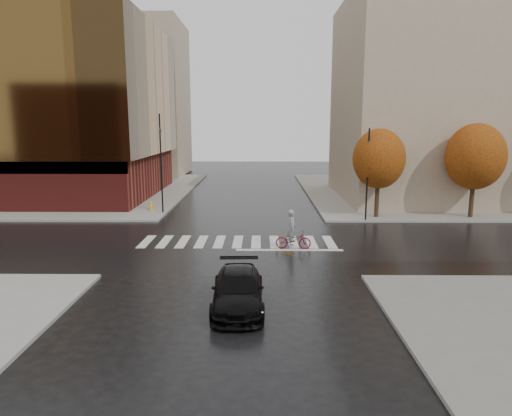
# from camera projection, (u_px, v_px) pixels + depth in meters

# --- Properties ---
(ground) EXTENTS (120.00, 120.00, 0.00)m
(ground) POSITION_uv_depth(u_px,v_px,m) (237.00, 244.00, 26.87)
(ground) COLOR black
(ground) RESTS_ON ground
(sidewalk_nw) EXTENTS (30.00, 30.00, 0.15)m
(sidewalk_nw) POSITION_uv_depth(u_px,v_px,m) (47.00, 191.00, 47.71)
(sidewalk_nw) COLOR gray
(sidewalk_nw) RESTS_ON ground
(sidewalk_ne) EXTENTS (30.00, 30.00, 0.15)m
(sidewalk_ne) POSITION_uv_depth(u_px,v_px,m) (449.00, 191.00, 47.30)
(sidewalk_ne) COLOR gray
(sidewalk_ne) RESTS_ON ground
(crosswalk) EXTENTS (12.00, 3.00, 0.01)m
(crosswalk) POSITION_uv_depth(u_px,v_px,m) (238.00, 242.00, 27.36)
(crosswalk) COLOR silver
(crosswalk) RESTS_ON ground
(office_glass) EXTENTS (27.00, 19.00, 16.00)m
(office_glass) POSITION_uv_depth(u_px,v_px,m) (15.00, 110.00, 43.27)
(office_glass) COLOR maroon
(office_glass) RESTS_ON sidewalk_nw
(building_ne_tan) EXTENTS (16.00, 16.00, 18.00)m
(building_ne_tan) POSITION_uv_depth(u_px,v_px,m) (431.00, 100.00, 41.76)
(building_ne_tan) COLOR tan
(building_ne_tan) RESTS_ON sidewalk_ne
(building_nw_far) EXTENTS (14.00, 12.00, 20.00)m
(building_nw_far) POSITION_uv_depth(u_px,v_px,m) (132.00, 100.00, 61.56)
(building_nw_far) COLOR tan
(building_nw_far) RESTS_ON sidewalk_nw
(tree_ne_a) EXTENTS (3.80, 3.80, 6.50)m
(tree_ne_a) POSITION_uv_depth(u_px,v_px,m) (379.00, 159.00, 33.24)
(tree_ne_a) COLOR black
(tree_ne_a) RESTS_ON sidewalk_ne
(tree_ne_b) EXTENTS (4.20, 4.20, 6.89)m
(tree_ne_b) POSITION_uv_depth(u_px,v_px,m) (475.00, 157.00, 33.14)
(tree_ne_b) COLOR black
(tree_ne_b) RESTS_ON sidewalk_ne
(sedan) EXTENTS (2.09, 4.87, 1.40)m
(sedan) POSITION_uv_depth(u_px,v_px,m) (238.00, 290.00, 17.51)
(sedan) COLOR black
(sedan) RESTS_ON ground
(cyclist) EXTENTS (2.04, 0.87, 2.25)m
(cyclist) POSITION_uv_depth(u_px,v_px,m) (293.00, 236.00, 25.72)
(cyclist) COLOR maroon
(cyclist) RESTS_ON ground
(traffic_light_nw) EXTENTS (0.23, 0.20, 7.59)m
(traffic_light_nw) POSITION_uv_depth(u_px,v_px,m) (161.00, 157.00, 34.96)
(traffic_light_nw) COLOR black
(traffic_light_nw) RESTS_ON sidewalk_nw
(traffic_light_ne) EXTENTS (0.15, 0.17, 6.54)m
(traffic_light_ne) POSITION_uv_depth(u_px,v_px,m) (368.00, 169.00, 32.29)
(traffic_light_ne) COLOR black
(traffic_light_ne) RESTS_ON sidewalk_ne
(fire_hydrant) EXTENTS (0.25, 0.25, 0.70)m
(fire_hydrant) POSITION_uv_depth(u_px,v_px,m) (151.00, 205.00, 36.68)
(fire_hydrant) COLOR yellow
(fire_hydrant) RESTS_ON sidewalk_nw
(manhole) EXTENTS (0.86, 0.86, 0.01)m
(manhole) POSITION_uv_depth(u_px,v_px,m) (289.00, 253.00, 24.88)
(manhole) COLOR #433818
(manhole) RESTS_ON ground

